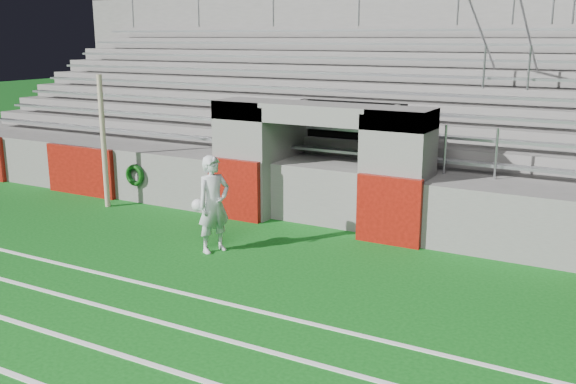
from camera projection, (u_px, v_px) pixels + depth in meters
The scene contains 5 objects.
ground at pixel (226, 275), 10.92m from camera, with size 90.00×90.00×0.00m, color #0D5013.
field_post at pixel (104, 142), 14.97m from camera, with size 0.12×0.12×3.12m, color tan.
stadium_structure at pixel (392, 130), 17.34m from camera, with size 26.00×8.48×5.42m.
goalkeeper_with_ball at pixel (213, 204), 11.93m from camera, with size 0.75×0.79×1.83m.
hose_coil at pixel (135, 175), 15.44m from camera, with size 0.52×0.15×0.53m.
Camera 1 is at (5.92, -8.47, 3.96)m, focal length 40.00 mm.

